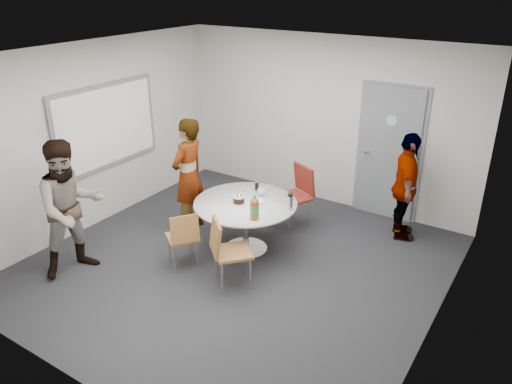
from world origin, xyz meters
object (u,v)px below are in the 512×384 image
Objects in this scene: table at (247,209)px; person_right at (405,187)px; chair_near_left at (183,235)px; chair_near_right at (225,247)px; whiteboard at (107,126)px; door at (389,153)px; person_main at (189,176)px; chair_far at (297,190)px; person_left at (71,208)px.

person_right reaches higher than table.
chair_near_right is (0.69, -0.04, 0.07)m from chair_near_left.
whiteboard is 2.40× the size of chair_near_left.
door is 3.03m from person_main.
door is at bearing 129.87° from person_main.
chair_near_left is 1.94m from chair_far.
door is at bearing 114.24° from chair_near_right.
table reaches higher than chair_near_left.
person_right reaches higher than chair_far.
table is 2.26m from person_right.
chair_far is (2.59, 1.20, -0.86)m from whiteboard.
person_main is (1.30, 0.27, -0.60)m from whiteboard.
whiteboard is (-3.56, -2.28, 0.42)m from door.
table reaches higher than chair_near_right.
door is at bearing -107.22° from chair_far.
table is at bearing 83.55° from person_main.
person_left reaches higher than chair_near_right.
whiteboard is 1.12× the size of person_main.
person_main reaches higher than chair_near_right.
whiteboard is at bearing -79.89° from person_main.
person_main reaches higher than chair_far.
person_left reaches higher than chair_far.
person_left is at bearing -59.76° from whiteboard.
person_main reaches higher than table.
door is 4.25m from whiteboard.
person_left is (-1.56, -1.57, 0.25)m from table.
whiteboard is at bearing -152.10° from chair_near_right.
chair_far is 1.54m from person_right.
chair_far reaches higher than chair_near_left.
chair_far is 3.15m from person_left.
chair_near_right is at bearing 115.53° from chair_far.
chair_far is (0.66, 1.82, 0.11)m from chair_near_left.
chair_near_left is 0.88× the size of chair_near_right.
chair_near_left is 0.82× the size of chair_far.
door reaches higher than table.
chair_near_right is (2.62, -0.66, -0.90)m from whiteboard.
chair_far is 1.61m from person_main.
person_right is (1.40, 2.38, 0.24)m from chair_near_right.
person_right is at bearing -6.88° from chair_near_left.
person_left is 1.12× the size of person_right.
chair_near_left is at bearing 33.54° from person_main.
whiteboard is at bearing 107.12° from chair_near_left.
whiteboard is 1.08× the size of person_left.
door is 1.53× the size of table.
person_left is at bearing -134.74° from table.
door is 1.20× the size of person_left.
person_main is (-1.29, -0.93, 0.26)m from chair_far.
table is 1.55× the size of chair_near_right.
door is 1.52m from chair_far.
person_left is at bearing 159.43° from chair_near_left.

